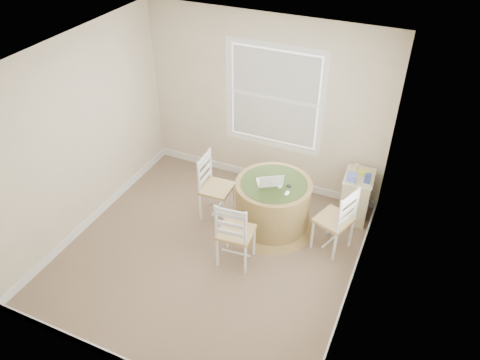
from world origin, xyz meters
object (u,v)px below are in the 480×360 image
at_px(round_table, 273,203).
at_px(laptop, 270,182).
at_px(chair_left, 217,188).
at_px(chair_near, 236,232).
at_px(chair_right, 334,219).
at_px(corner_chest, 356,196).

height_order(round_table, laptop, laptop).
relative_size(chair_left, laptop, 2.29).
bearing_deg(laptop, chair_near, 47.79).
xyz_separation_m(chair_left, laptop, (0.74, 0.07, 0.28)).
distance_m(chair_near, chair_right, 1.26).
height_order(round_table, corner_chest, round_table).
relative_size(chair_left, chair_near, 1.00).
relative_size(round_table, corner_chest, 1.72).
distance_m(chair_left, laptop, 0.80).
height_order(chair_right, laptop, chair_right).
distance_m(chair_right, laptop, 0.94).
xyz_separation_m(round_table, chair_near, (-0.18, -0.81, 0.08)).
relative_size(chair_left, corner_chest, 1.37).
height_order(chair_left, chair_near, same).
xyz_separation_m(chair_left, chair_near, (0.61, -0.71, 0.00)).
distance_m(laptop, corner_chest, 1.31).
bearing_deg(chair_right, corner_chest, -169.37).
bearing_deg(chair_near, chair_right, -150.24).
relative_size(round_table, chair_near, 1.26).
xyz_separation_m(round_table, chair_right, (0.85, -0.09, 0.08)).
bearing_deg(chair_right, chair_near, -34.83).
xyz_separation_m(round_table, laptop, (-0.05, -0.04, 0.36)).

